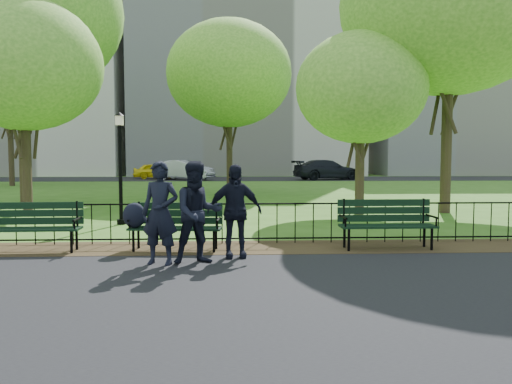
{
  "coord_description": "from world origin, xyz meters",
  "views": [
    {
      "loc": [
        0.43,
        -8.8,
        1.89
      ],
      "look_at": [
        0.92,
        1.5,
        1.17
      ],
      "focal_mm": 35.0,
      "sensor_mm": 36.0,
      "label": 1
    }
  ],
  "objects_px": {
    "tree_far_c": "(229,74)",
    "taxi": "(156,171)",
    "tree_mid_w": "(19,9)",
    "park_bench_main": "(156,218)",
    "tree_mid_e": "(450,1)",
    "person_mid": "(198,212)",
    "tree_near_w": "(23,65)",
    "lamppost": "(120,164)",
    "tree_far_w": "(8,60)",
    "tree_near_e": "(361,88)",
    "sedan_silver": "(184,170)",
    "person_left": "(160,213)",
    "person_right": "(234,211)",
    "sedan_dark": "(327,170)",
    "park_bench_left_a": "(33,221)",
    "park_bench_right_a": "(386,218)"
  },
  "relations": [
    {
      "from": "tree_mid_w",
      "to": "person_mid",
      "type": "bearing_deg",
      "value": -55.66
    },
    {
      "from": "tree_mid_e",
      "to": "person_mid",
      "type": "distance_m",
      "value": 12.68
    },
    {
      "from": "tree_mid_w",
      "to": "park_bench_left_a",
      "type": "bearing_deg",
      "value": -67.03
    },
    {
      "from": "person_left",
      "to": "park_bench_main",
      "type": "bearing_deg",
      "value": 115.92
    },
    {
      "from": "taxi",
      "to": "lamppost",
      "type": "bearing_deg",
      "value": 173.98
    },
    {
      "from": "park_bench_left_a",
      "to": "tree_near_w",
      "type": "height_order",
      "value": "tree_near_w"
    },
    {
      "from": "park_bench_main",
      "to": "sedan_dark",
      "type": "xyz_separation_m",
      "value": [
        9.47,
        31.42,
        0.18
      ]
    },
    {
      "from": "tree_near_w",
      "to": "person_left",
      "type": "distance_m",
      "value": 10.59
    },
    {
      "from": "park_bench_main",
      "to": "person_mid",
      "type": "height_order",
      "value": "person_mid"
    },
    {
      "from": "lamppost",
      "to": "tree_far_w",
      "type": "xyz_separation_m",
      "value": [
        -11.45,
        19.53,
        6.52
      ]
    },
    {
      "from": "lamppost",
      "to": "person_left",
      "type": "xyz_separation_m",
      "value": [
        1.88,
        -5.39,
        -0.79
      ]
    },
    {
      "from": "park_bench_left_a",
      "to": "tree_near_e",
      "type": "bearing_deg",
      "value": 35.15
    },
    {
      "from": "lamppost",
      "to": "sedan_dark",
      "type": "distance_m",
      "value": 29.51
    },
    {
      "from": "tree_far_c",
      "to": "taxi",
      "type": "height_order",
      "value": "tree_far_c"
    },
    {
      "from": "park_bench_left_a",
      "to": "tree_far_w",
      "type": "distance_m",
      "value": 26.96
    },
    {
      "from": "sedan_silver",
      "to": "park_bench_main",
      "type": "bearing_deg",
      "value": -151.78
    },
    {
      "from": "person_right",
      "to": "taxi",
      "type": "relative_size",
      "value": 0.44
    },
    {
      "from": "tree_mid_w",
      "to": "park_bench_main",
      "type": "bearing_deg",
      "value": -55.93
    },
    {
      "from": "park_bench_left_a",
      "to": "person_mid",
      "type": "height_order",
      "value": "person_mid"
    },
    {
      "from": "park_bench_left_a",
      "to": "taxi",
      "type": "xyz_separation_m",
      "value": [
        -2.7,
        33.83,
        0.08
      ]
    },
    {
      "from": "park_bench_main",
      "to": "tree_mid_e",
      "type": "xyz_separation_m",
      "value": [
        8.79,
        6.57,
        6.4
      ]
    },
    {
      "from": "park_bench_left_a",
      "to": "tree_mid_e",
      "type": "bearing_deg",
      "value": 28.02
    },
    {
      "from": "lamppost",
      "to": "sedan_silver",
      "type": "distance_m",
      "value": 27.41
    },
    {
      "from": "tree_mid_w",
      "to": "person_mid",
      "type": "relative_size",
      "value": 5.94
    },
    {
      "from": "park_bench_right_a",
      "to": "tree_far_c",
      "type": "relative_size",
      "value": 0.23
    },
    {
      "from": "tree_near_e",
      "to": "sedan_silver",
      "type": "bearing_deg",
      "value": 108.09
    },
    {
      "from": "tree_mid_w",
      "to": "taxi",
      "type": "height_order",
      "value": "tree_mid_w"
    },
    {
      "from": "taxi",
      "to": "person_left",
      "type": "bearing_deg",
      "value": 175.95
    },
    {
      "from": "tree_mid_w",
      "to": "sedan_dark",
      "type": "xyz_separation_m",
      "value": [
        15.98,
        21.8,
        -6.64
      ]
    },
    {
      "from": "park_bench_right_a",
      "to": "person_left",
      "type": "xyz_separation_m",
      "value": [
        -4.43,
        -1.34,
        0.29
      ]
    },
    {
      "from": "taxi",
      "to": "tree_mid_e",
      "type": "bearing_deg",
      "value": -165.77
    },
    {
      "from": "tree_near_w",
      "to": "taxi",
      "type": "relative_size",
      "value": 1.78
    },
    {
      "from": "park_bench_main",
      "to": "tree_near_w",
      "type": "distance_m",
      "value": 9.58
    },
    {
      "from": "tree_mid_e",
      "to": "person_left",
      "type": "bearing_deg",
      "value": -137.21
    },
    {
      "from": "lamppost",
      "to": "tree_near_w",
      "type": "relative_size",
      "value": 0.44
    },
    {
      "from": "lamppost",
      "to": "tree_far_c",
      "type": "bearing_deg",
      "value": 74.5
    },
    {
      "from": "person_right",
      "to": "tree_near_w",
      "type": "bearing_deg",
      "value": 126.05
    },
    {
      "from": "tree_far_c",
      "to": "taxi",
      "type": "bearing_deg",
      "value": 108.98
    },
    {
      "from": "tree_near_w",
      "to": "person_mid",
      "type": "bearing_deg",
      "value": -52.44
    },
    {
      "from": "tree_near_w",
      "to": "sedan_silver",
      "type": "bearing_deg",
      "value": 83.53
    },
    {
      "from": "tree_mid_e",
      "to": "person_mid",
      "type": "relative_size",
      "value": 5.61
    },
    {
      "from": "person_right",
      "to": "sedan_silver",
      "type": "relative_size",
      "value": 0.35
    },
    {
      "from": "tree_near_e",
      "to": "tree_far_c",
      "type": "bearing_deg",
      "value": 116.96
    },
    {
      "from": "park_bench_left_a",
      "to": "tree_far_c",
      "type": "height_order",
      "value": "tree_far_c"
    },
    {
      "from": "person_mid",
      "to": "park_bench_main",
      "type": "bearing_deg",
      "value": 109.44
    },
    {
      "from": "sedan_dark",
      "to": "tree_near_w",
      "type": "bearing_deg",
      "value": 134.86
    },
    {
      "from": "lamppost",
      "to": "tree_mid_w",
      "type": "xyz_separation_m",
      "value": [
        -4.91,
        5.55,
        5.77
      ]
    },
    {
      "from": "tree_mid_w",
      "to": "sedan_dark",
      "type": "height_order",
      "value": "tree_mid_w"
    },
    {
      "from": "lamppost",
      "to": "tree_mid_e",
      "type": "xyz_separation_m",
      "value": [
        10.39,
        2.49,
        5.35
      ]
    },
    {
      "from": "park_bench_left_a",
      "to": "person_left",
      "type": "distance_m",
      "value": 3.05
    }
  ]
}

